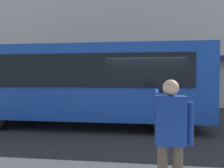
# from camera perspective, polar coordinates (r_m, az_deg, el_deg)

# --- Properties ---
(ground_plane) EXTENTS (60.00, 60.00, 0.00)m
(ground_plane) POSITION_cam_1_polar(r_m,az_deg,el_deg) (8.20, 8.36, -11.51)
(ground_plane) COLOR #2B2B2D
(building_facade_far) EXTENTS (28.00, 1.55, 12.00)m
(building_facade_far) POSITION_cam_1_polar(r_m,az_deg,el_deg) (15.34, 8.05, 17.29)
(building_facade_far) COLOR beige
(building_facade_far) RESTS_ON ground_plane
(red_bus) EXTENTS (9.05, 2.54, 3.08)m
(red_bus) POSITION_cam_1_polar(r_m,az_deg,el_deg) (8.67, -7.12, 0.45)
(red_bus) COLOR #1947AD
(red_bus) RESTS_ON ground_plane
(pedestrian_photographer) EXTENTS (0.53, 0.52, 1.70)m
(pedestrian_photographer) POSITION_cam_1_polar(r_m,az_deg,el_deg) (3.23, 14.59, -11.58)
(pedestrian_photographer) COLOR #4C4238
(pedestrian_photographer) RESTS_ON sidewalk_curb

